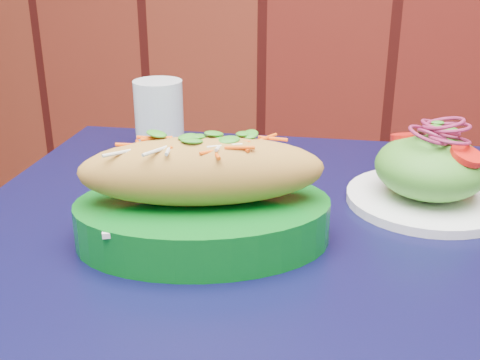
# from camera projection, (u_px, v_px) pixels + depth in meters

# --- Properties ---
(cafe_table) EXTENTS (0.87, 0.87, 0.75)m
(cafe_table) POSITION_uv_depth(u_px,v_px,m) (273.00, 306.00, 0.73)
(cafe_table) COLOR black
(cafe_table) RESTS_ON ground
(banh_mi_basket) EXTENTS (0.34, 0.27, 0.13)m
(banh_mi_basket) POSITION_uv_depth(u_px,v_px,m) (203.00, 199.00, 0.68)
(banh_mi_basket) COLOR #076218
(banh_mi_basket) RESTS_ON cafe_table
(salad_plate) EXTENTS (0.21, 0.21, 0.12)m
(salad_plate) POSITION_uv_depth(u_px,v_px,m) (430.00, 173.00, 0.78)
(salad_plate) COLOR white
(salad_plate) RESTS_ON cafe_table
(water_glass) EXTENTS (0.08, 0.08, 0.12)m
(water_glass) POSITION_uv_depth(u_px,v_px,m) (159.00, 120.00, 0.94)
(water_glass) COLOR silver
(water_glass) RESTS_ON cafe_table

